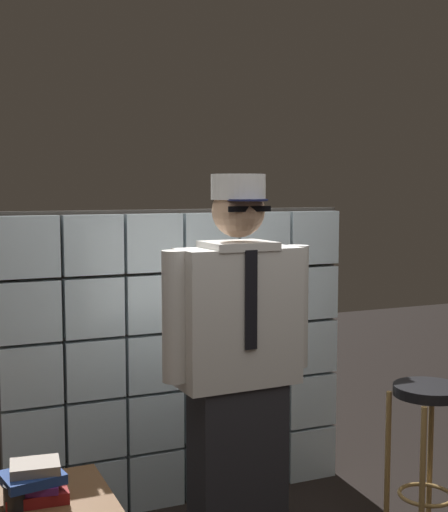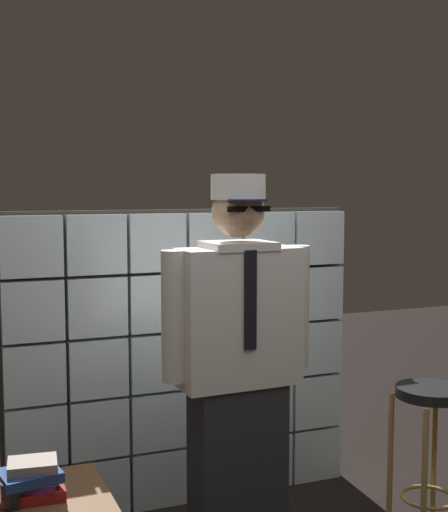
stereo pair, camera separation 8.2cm
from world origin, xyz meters
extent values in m
cube|color=silver|center=(-0.81, 1.27, 0.15)|extent=(0.31, 0.08, 0.31)
cube|color=silver|center=(-0.49, 1.27, 0.15)|extent=(0.31, 0.08, 0.31)
cube|color=silver|center=(-0.16, 1.27, 0.15)|extent=(0.31, 0.08, 0.31)
cube|color=silver|center=(0.16, 1.27, 0.15)|extent=(0.31, 0.08, 0.31)
cube|color=silver|center=(0.49, 1.27, 0.15)|extent=(0.31, 0.08, 0.31)
cube|color=silver|center=(0.81, 1.27, 0.15)|extent=(0.31, 0.08, 0.31)
cube|color=silver|center=(-0.81, 1.27, 0.48)|extent=(0.31, 0.08, 0.31)
cube|color=silver|center=(-0.49, 1.27, 0.48)|extent=(0.31, 0.08, 0.31)
cube|color=silver|center=(-0.16, 1.27, 0.48)|extent=(0.31, 0.08, 0.31)
cube|color=silver|center=(0.16, 1.27, 0.48)|extent=(0.31, 0.08, 0.31)
cube|color=silver|center=(0.49, 1.27, 0.48)|extent=(0.31, 0.08, 0.31)
cube|color=silver|center=(0.81, 1.27, 0.48)|extent=(0.31, 0.08, 0.31)
cube|color=silver|center=(-0.81, 1.27, 0.80)|extent=(0.31, 0.08, 0.31)
cube|color=silver|center=(-0.49, 1.27, 0.80)|extent=(0.31, 0.08, 0.31)
cube|color=silver|center=(-0.16, 1.27, 0.80)|extent=(0.31, 0.08, 0.31)
cube|color=silver|center=(0.16, 1.27, 0.80)|extent=(0.31, 0.08, 0.31)
cube|color=silver|center=(0.49, 1.27, 0.80)|extent=(0.31, 0.08, 0.31)
cube|color=silver|center=(0.81, 1.27, 0.80)|extent=(0.31, 0.08, 0.31)
cube|color=silver|center=(-0.81, 1.27, 1.12)|extent=(0.31, 0.08, 0.31)
cube|color=silver|center=(-0.49, 1.27, 1.12)|extent=(0.31, 0.08, 0.31)
cube|color=silver|center=(-0.16, 1.27, 1.12)|extent=(0.31, 0.08, 0.31)
cube|color=silver|center=(0.16, 1.27, 1.12)|extent=(0.31, 0.08, 0.31)
cube|color=silver|center=(0.49, 1.27, 1.12)|extent=(0.31, 0.08, 0.31)
cube|color=silver|center=(0.81, 1.27, 1.12)|extent=(0.31, 0.08, 0.31)
cube|color=silver|center=(-0.81, 1.27, 1.45)|extent=(0.31, 0.08, 0.31)
cube|color=silver|center=(-0.49, 1.27, 1.45)|extent=(0.31, 0.08, 0.31)
cube|color=silver|center=(-0.16, 1.27, 1.45)|extent=(0.31, 0.08, 0.31)
cube|color=silver|center=(0.16, 1.27, 1.45)|extent=(0.31, 0.08, 0.31)
cube|color=silver|center=(0.49, 1.27, 1.45)|extent=(0.31, 0.08, 0.31)
cube|color=silver|center=(0.81, 1.27, 1.45)|extent=(0.31, 0.08, 0.31)
cube|color=#38332D|center=(0.00, 1.33, 0.80)|extent=(1.96, 0.02, 1.64)
cube|color=#28282D|center=(-0.02, 0.52, 0.43)|extent=(0.42, 0.23, 0.86)
cube|color=silver|center=(-0.02, 0.52, 1.17)|extent=(0.55, 0.25, 0.61)
cube|color=black|center=(-0.01, 0.40, 1.26)|extent=(0.06, 0.01, 0.43)
cube|color=silver|center=(-0.02, 0.52, 1.48)|extent=(0.31, 0.26, 0.04)
sphere|color=tan|center=(-0.02, 0.52, 1.64)|extent=(0.23, 0.23, 0.23)
ellipsoid|color=black|center=(-0.01, 0.47, 1.60)|extent=(0.15, 0.09, 0.11)
cube|color=black|center=(-0.01, 0.41, 1.65)|extent=(0.20, 0.02, 0.02)
cylinder|color=#191E47|center=(-0.01, 0.43, 1.69)|extent=(0.18, 0.18, 0.01)
cylinder|color=white|center=(-0.02, 0.52, 1.74)|extent=(0.24, 0.24, 0.11)
cylinder|color=silver|center=(0.29, 0.53, 1.19)|extent=(0.11, 0.11, 0.56)
cylinder|color=silver|center=(-0.32, 0.51, 1.19)|extent=(0.11, 0.11, 0.56)
cylinder|color=black|center=(0.94, 0.38, 0.76)|extent=(0.34, 0.34, 0.05)
torus|color=tan|center=(0.94, 0.38, 0.23)|extent=(0.27, 0.27, 0.02)
cylinder|color=tan|center=(0.80, 0.25, 0.37)|extent=(0.03, 0.03, 0.73)
cylinder|color=tan|center=(0.80, 0.51, 0.37)|extent=(0.03, 0.03, 0.73)
cylinder|color=tan|center=(1.07, 0.51, 0.37)|extent=(0.03, 0.03, 0.73)
cube|color=brown|center=(-0.92, 0.31, 0.56)|extent=(0.52, 0.52, 0.04)
cube|color=maroon|center=(-0.94, 0.31, 0.60)|extent=(0.24, 0.17, 0.04)
cube|color=#591E66|center=(-0.94, 0.30, 0.63)|extent=(0.19, 0.16, 0.03)
cube|color=navy|center=(-0.95, 0.31, 0.67)|extent=(0.24, 0.21, 0.04)
cube|color=gray|center=(-0.94, 0.32, 0.70)|extent=(0.20, 0.16, 0.04)
cylinder|color=black|center=(-1.02, 0.26, 0.62)|extent=(0.08, 0.08, 0.09)
torus|color=black|center=(-0.96, 0.26, 0.63)|extent=(0.06, 0.01, 0.06)
camera|label=1|loc=(-1.31, -2.31, 1.74)|focal=49.99mm
camera|label=2|loc=(-1.24, -2.34, 1.74)|focal=49.99mm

